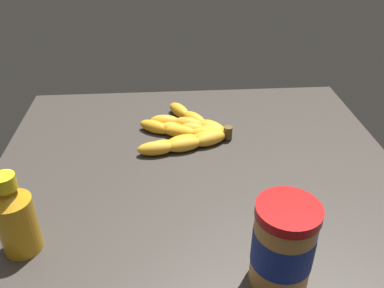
{
  "coord_description": "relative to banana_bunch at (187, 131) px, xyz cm",
  "views": [
    {
      "loc": [
        -5.93,
        -67.24,
        49.12
      ],
      "look_at": [
        -1.07,
        0.44,
        5.99
      ],
      "focal_mm": 37.97,
      "sensor_mm": 36.0,
      "label": 1
    }
  ],
  "objects": [
    {
      "name": "banana_bunch",
      "position": [
        0.0,
        0.0,
        0.0
      ],
      "size": [
        21.79,
        23.44,
        3.3
      ],
      "color": "gold",
      "rests_on": "ground_plane"
    },
    {
      "name": "ground_plane",
      "position": [
        1.26,
        -13.04,
        -3.37
      ],
      "size": [
        83.54,
        75.98,
        3.73
      ],
      "primitive_type": "cube",
      "color": "#38332D"
    },
    {
      "name": "peanut_butter_jar",
      "position": [
        10.83,
        -41.26,
        5.47
      ],
      "size": [
        8.9,
        8.9,
        13.95
      ],
      "color": "#BF8442",
      "rests_on": "ground_plane"
    },
    {
      "name": "honey_bottle",
      "position": [
        -28.26,
        -32.26,
        4.91
      ],
      "size": [
        6.04,
        6.04,
        14.38
      ],
      "color": "orange",
      "rests_on": "ground_plane"
    }
  ]
}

